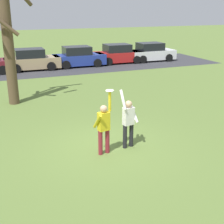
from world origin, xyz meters
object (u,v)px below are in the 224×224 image
person_catcher (104,125)px  bare_tree_tall (8,36)px  parked_car_red (118,54)px  parked_car_white (151,53)px  parked_car_blue (78,57)px  frisbee_disc (110,91)px  parked_car_tan (32,60)px  person_defender (128,120)px

person_catcher → bare_tree_tall: 7.54m
parked_car_red → parked_car_white: bearing=-0.0°
parked_car_blue → parked_car_red: 3.60m
frisbee_disc → parked_car_tan: frisbee_disc is taller
parked_car_tan → parked_car_white: same height
parked_car_tan → parked_car_white: bearing=2.5°
person_catcher → bare_tree_tall: bare_tree_tall is taller
parked_car_tan → bare_tree_tall: bare_tree_tall is taller
person_catcher → bare_tree_tall: bearing=97.9°
person_defender → parked_car_red: (6.28, 15.56, -0.25)m
parked_car_blue → bare_tree_tall: size_ratio=0.60×
frisbee_disc → parked_car_tan: size_ratio=0.06×
frisbee_disc → parked_car_white: frisbee_disc is taller
person_catcher → frisbee_disc: size_ratio=8.20×
parked_car_blue → parked_car_white: (6.71, 0.18, 0.00)m
frisbee_disc → parked_car_white: 18.66m
parked_car_red → bare_tree_tall: (-9.39, -8.87, 2.53)m
frisbee_disc → bare_tree_tall: 7.32m
person_defender → parked_car_blue: person_defender is taller
parked_car_blue → parked_car_white: same height
person_catcher → person_defender: person_catcher is taller
person_defender → bare_tree_tall: size_ratio=0.29×
person_catcher → parked_car_red: person_catcher is taller
parked_car_white → parked_car_red: bearing=180.0°
parked_car_tan → bare_tree_tall: bearing=-102.7°
person_defender → parked_car_white: person_defender is taller
parked_car_red → parked_car_white: same height
person_catcher → parked_car_white: bearing=46.8°
person_defender → parked_car_blue: bearing=-109.7°
parked_car_tan → bare_tree_tall: 9.15m
parked_car_tan → parked_car_red: size_ratio=1.00×
person_catcher → parked_car_tan: bearing=80.5°
person_defender → bare_tree_tall: (-3.12, 6.69, 2.27)m
person_defender → parked_car_tan: (-1.02, 15.23, -0.25)m
person_catcher → person_defender: bearing=0.0°
person_defender → parked_car_blue: size_ratio=0.49×
frisbee_disc → parked_car_tan: (-0.30, 15.35, -1.37)m
person_catcher → parked_car_blue: bearing=67.1°
person_defender → person_catcher: bearing=-0.0°
frisbee_disc → bare_tree_tall: bare_tree_tall is taller
parked_car_white → bare_tree_tall: (-12.51, -8.81, 2.53)m
person_catcher → parked_car_white: 18.76m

